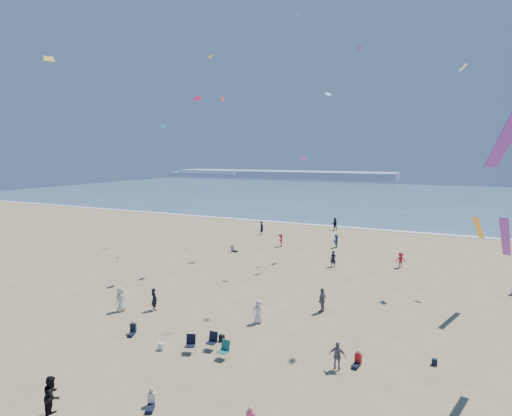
% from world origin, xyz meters
% --- Properties ---
extents(ground, '(220.00, 220.00, 0.00)m').
position_xyz_m(ground, '(0.00, 0.00, 0.00)').
color(ground, tan).
rests_on(ground, ground).
extents(ocean, '(220.00, 100.00, 0.06)m').
position_xyz_m(ocean, '(0.00, 95.00, 0.03)').
color(ocean, '#476B84').
rests_on(ocean, ground).
extents(surf_line, '(220.00, 1.20, 0.08)m').
position_xyz_m(surf_line, '(0.00, 45.00, 0.04)').
color(surf_line, white).
rests_on(surf_line, ground).
extents(headland_far, '(110.00, 20.00, 3.20)m').
position_xyz_m(headland_far, '(-60.00, 170.00, 1.60)').
color(headland_far, '#7A8EA8').
rests_on(headland_far, ground).
extents(headland_near, '(40.00, 14.00, 2.00)m').
position_xyz_m(headland_near, '(-100.00, 165.00, 1.00)').
color(headland_near, '#7A8EA8').
rests_on(headland_near, ground).
extents(standing_flyers, '(29.64, 48.20, 1.88)m').
position_xyz_m(standing_flyers, '(3.50, 15.88, 0.84)').
color(standing_flyers, silver).
rests_on(standing_flyers, ground).
extents(seated_group, '(18.62, 27.25, 0.84)m').
position_xyz_m(seated_group, '(0.92, 5.73, 0.42)').
color(seated_group, silver).
rests_on(seated_group, ground).
extents(chair_cluster, '(2.72, 1.50, 1.00)m').
position_xyz_m(chair_cluster, '(1.52, 2.77, 0.50)').
color(chair_cluster, black).
rests_on(chair_cluster, ground).
extents(white_tote, '(0.35, 0.20, 0.40)m').
position_xyz_m(white_tote, '(-1.16, 2.05, 0.20)').
color(white_tote, white).
rests_on(white_tote, ground).
extents(black_backpack, '(0.30, 0.22, 0.38)m').
position_xyz_m(black_backpack, '(1.43, 4.43, 0.19)').
color(black_backpack, black).
rests_on(black_backpack, ground).
extents(navy_bag, '(0.28, 0.18, 0.34)m').
position_xyz_m(navy_bag, '(12.92, 6.81, 0.17)').
color(navy_bag, black).
rests_on(navy_bag, ground).
extents(kites_aloft, '(44.58, 43.75, 30.28)m').
position_xyz_m(kites_aloft, '(8.56, 13.38, 15.70)').
color(kites_aloft, white).
rests_on(kites_aloft, ground).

